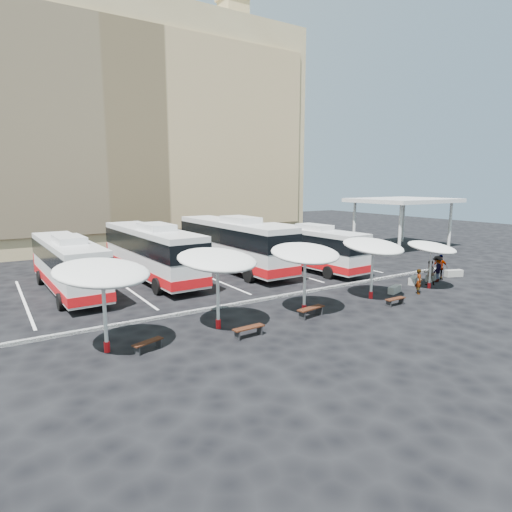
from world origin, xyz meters
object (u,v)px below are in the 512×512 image
sunshade_2 (305,253)px  wood_bench_2 (311,310)px  wood_bench_1 (249,329)px  passenger_1 (430,273)px  bus_3 (306,246)px  conc_bench_0 (395,289)px  passenger_3 (437,269)px  conc_bench_1 (413,280)px  sunshade_4 (432,248)px  passenger_2 (440,267)px  conc_bench_2 (432,277)px  passenger_0 (419,282)px  sunshade_0 (102,273)px  sunshade_3 (373,246)px  wood_bench_3 (395,300)px  bus_1 (152,250)px  sunshade_1 (217,260)px  bus_0 (68,263)px  wood_bench_0 (148,344)px  bus_2 (233,242)px  conc_bench_3 (454,273)px

sunshade_2 → wood_bench_2: (-0.20, -0.81, -2.82)m
wood_bench_1 → passenger_1: bearing=6.6°
bus_3 → conc_bench_0: bearing=-94.1°
bus_3 → wood_bench_1: bearing=-141.2°
conc_bench_0 → passenger_3: passenger_3 is taller
sunshade_2 → conc_bench_1: sunshade_2 is taller
sunshade_4 → passenger_2: bearing=23.0°
sunshade_4 → conc_bench_2: bearing=30.4°
wood_bench_1 → passenger_0: (12.93, 0.68, 0.42)m
sunshade_0 → sunshade_2: bearing=-1.0°
wood_bench_1 → passenger_2: passenger_2 is taller
sunshade_3 → sunshade_4: (5.14, -0.34, -0.45)m
sunshade_4 → wood_bench_3: 5.83m
bus_1 → sunshade_1: bearing=-96.4°
bus_0 → conc_bench_1: bearing=-28.7°
passenger_3 → bus_1: bearing=-53.0°
bus_3 → sunshade_1: sunshade_1 is taller
sunshade_2 → wood_bench_3: (5.20, -1.75, -2.89)m
conc_bench_1 → passenger_3: (1.87, -0.47, 0.68)m
wood_bench_0 → passenger_1: size_ratio=0.84×
sunshade_2 → sunshade_3: (5.18, 0.04, -0.06)m
sunshade_2 → wood_bench_3: size_ratio=3.07×
conc_bench_2 → passenger_1: passenger_1 is taller
sunshade_3 → sunshade_4: sunshade_3 is taller
passenger_2 → conc_bench_0: bearing=-134.8°
sunshade_3 → passenger_2: bearing=6.2°
sunshade_1 → wood_bench_3: 10.85m
sunshade_0 → wood_bench_0: size_ratio=3.51×
wood_bench_1 → sunshade_1: bearing=108.9°
conc_bench_0 → conc_bench_1: conc_bench_1 is taller
bus_1 → wood_bench_2: bus_1 is taller
sunshade_2 → bus_3: bearing=50.5°
bus_1 → bus_3: 12.06m
conc_bench_1 → passenger_3: bearing=-14.1°
wood_bench_1 → conc_bench_2: conc_bench_2 is taller
bus_2 → sunshade_1: bearing=-123.7°
sunshade_2 → wood_bench_0: size_ratio=2.98×
conc_bench_1 → passenger_2: bearing=-3.8°
sunshade_1 → passenger_1: 16.36m
sunshade_2 → conc_bench_3: 15.26m
conc_bench_2 → passenger_1: size_ratio=0.79×
conc_bench_1 → conc_bench_2: 1.95m
sunshade_0 → passenger_0: size_ratio=3.15×
passenger_0 → bus_0: bearing=103.1°
sunshade_1 → bus_0: bearing=113.1°
wood_bench_2 → conc_bench_0: (7.62, 0.93, -0.17)m
bus_0 → wood_bench_1: 14.06m
conc_bench_3 → bus_3: bearing=131.6°
sunshade_0 → conc_bench_0: (17.65, -0.06, -3.11)m
bus_2 → conc_bench_3: bus_2 is taller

